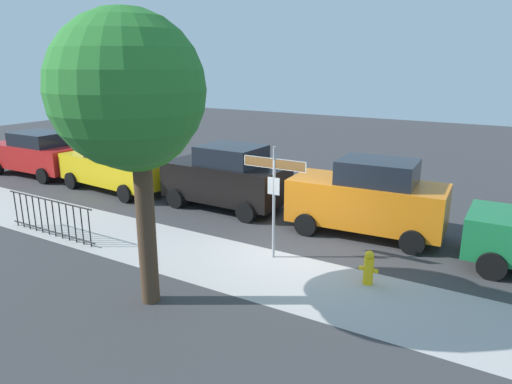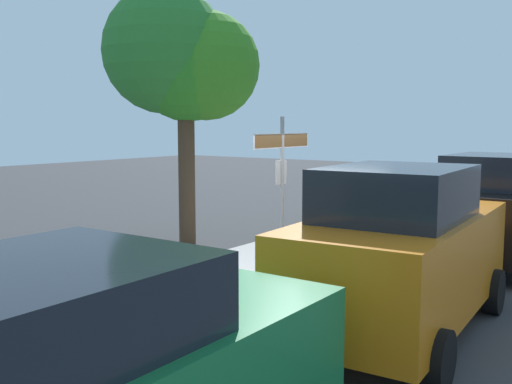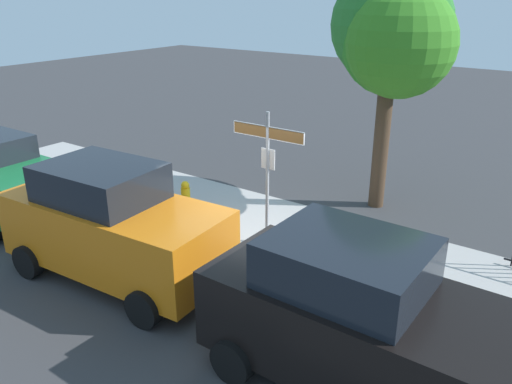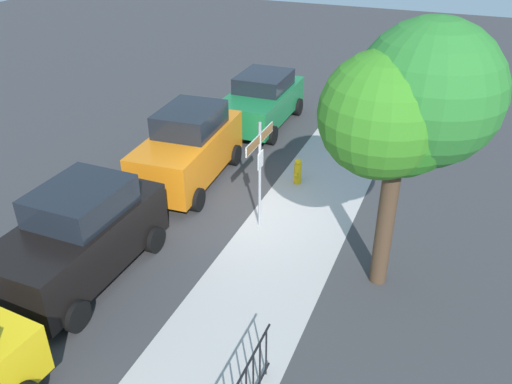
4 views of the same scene
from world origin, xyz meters
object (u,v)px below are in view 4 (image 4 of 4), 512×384
Objects in this scene: car_black at (80,235)px; street_sign at (260,156)px; car_green at (262,100)px; shade_tree at (408,106)px; car_orange at (189,147)px; fire_hydrant at (298,171)px.

street_sign is at bearing 140.47° from car_black.
car_black is (9.60, -0.39, 0.11)m from car_green.
shade_tree reaches higher than car_green.
car_orange reaches higher than car_green.
car_green is 0.99× the size of car_orange.
shade_tree is 6.03m from fire_hydrant.
street_sign reaches higher than car_orange.
car_green is at bearing -158.89° from street_sign.
fire_hydrant is (-3.62, -3.13, -3.67)m from shade_tree.
fire_hydrant is at bearing 105.29° from car_orange.
car_black is 5.29× the size of fire_hydrant.
car_orange is at bearing -4.93° from car_green.
shade_tree reaches higher than car_orange.
shade_tree is 7.19m from car_black.
car_orange is at bearing -71.04° from fire_hydrant.
car_orange is 5.58× the size of fire_hydrant.
street_sign is 0.65× the size of car_orange.
street_sign is at bearing 58.42° from car_orange.
car_black is at bearing -3.02° from car_green.
car_orange reaches higher than fire_hydrant.
car_green is 4.82m from car_orange.
car_orange is at bearing -117.90° from street_sign.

